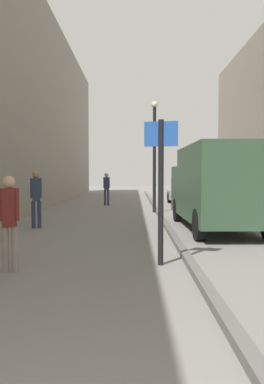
{
  "coord_description": "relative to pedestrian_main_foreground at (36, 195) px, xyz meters",
  "views": [
    {
      "loc": [
        0.59,
        -1.1,
        1.62
      ],
      "look_at": [
        0.51,
        9.39,
        1.12
      ],
      "focal_mm": 33.77,
      "sensor_mm": 36.0,
      "label": 1
    }
  ],
  "objects": [
    {
      "name": "street_sign_post",
      "position": [
        3.47,
        -4.51,
        0.54
      ],
      "size": [
        0.6,
        0.14,
        2.6
      ],
      "rotation": [
        0.0,
        0.0,
        2.96
      ],
      "color": "black",
      "rests_on": "ground_plane"
    },
    {
      "name": "lamp_post",
      "position": [
        3.86,
        4.63,
        1.71
      ],
      "size": [
        0.28,
        0.28,
        4.76
      ],
      "color": "black",
      "rests_on": "ground_plane"
    },
    {
      "name": "delivery_van",
      "position": [
        5.42,
        -0.25,
        0.29
      ],
      "size": [
        2.08,
        5.41,
        2.43
      ],
      "rotation": [
        0.0,
        0.0,
        0.02
      ],
      "color": "#335138",
      "rests_on": "ground_plane"
    },
    {
      "name": "kerb_strip",
      "position": [
        3.99,
        2.15,
        -0.95
      ],
      "size": [
        0.16,
        40.0,
        0.12
      ],
      "primitive_type": "cube",
      "color": "#615F5B",
      "rests_on": "ground_plane"
    },
    {
      "name": "pedestrian_far_crossing",
      "position": [
        0.91,
        -4.96,
        -0.08
      ],
      "size": [
        0.32,
        0.21,
        1.61
      ],
      "rotation": [
        0.0,
        0.0,
        0.13
      ],
      "color": "gray",
      "rests_on": "ground_plane"
    },
    {
      "name": "pedestrian_main_foreground",
      "position": [
        0.0,
        0.0,
        0.0
      ],
      "size": [
        0.34,
        0.25,
        1.75
      ],
      "rotation": [
        0.0,
        0.0,
        0.29
      ],
      "color": "#2D3851",
      "rests_on": "ground_plane"
    },
    {
      "name": "pedestrian_mid_block",
      "position": [
        1.51,
        8.19,
        -0.01
      ],
      "size": [
        0.34,
        0.22,
        1.73
      ],
      "rotation": [
        0.0,
        0.0,
        -0.08
      ],
      "color": "#2D3851",
      "rests_on": "ground_plane"
    },
    {
      "name": "parked_car",
      "position": [
        5.9,
        8.45,
        -0.3
      ],
      "size": [
        2.0,
        4.28,
        1.45
      ],
      "rotation": [
        0.0,
        0.0,
        0.05
      ],
      "color": "#B7B7BC",
      "rests_on": "ground_plane"
    },
    {
      "name": "ground_plane",
      "position": [
        2.41,
        2.15,
        -1.01
      ],
      "size": [
        80.0,
        80.0,
        0.0
      ],
      "primitive_type": "plane",
      "color": "gray"
    }
  ]
}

